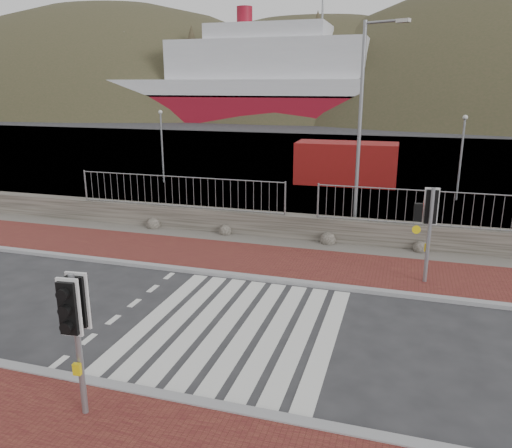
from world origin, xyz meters
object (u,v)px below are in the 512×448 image
(ferry, at_px, (229,86))
(traffic_signal_far, at_px, (429,215))
(streetlight, at_px, (363,121))
(traffic_signal_near, at_px, (75,316))
(shipping_container, at_px, (346,163))

(ferry, height_order, traffic_signal_far, ferry)
(traffic_signal_far, xyz_separation_m, streetlight, (-2.28, 3.97, 2.22))
(traffic_signal_near, bearing_deg, ferry, 102.32)
(ferry, bearing_deg, traffic_signal_far, -65.65)
(streetlight, bearing_deg, traffic_signal_far, -38.13)
(ferry, relative_size, traffic_signal_far, 17.87)
(traffic_signal_far, bearing_deg, streetlight, -66.29)
(shipping_container, bearing_deg, streetlight, -81.69)
(ferry, relative_size, shipping_container, 8.84)
(traffic_signal_far, bearing_deg, shipping_container, -80.64)
(traffic_signal_far, bearing_deg, ferry, -71.81)
(ferry, bearing_deg, shipping_container, -63.26)
(traffic_signal_near, xyz_separation_m, streetlight, (3.37, 11.88, 2.38))
(streetlight, relative_size, shipping_container, 1.34)
(streetlight, bearing_deg, ferry, 135.97)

